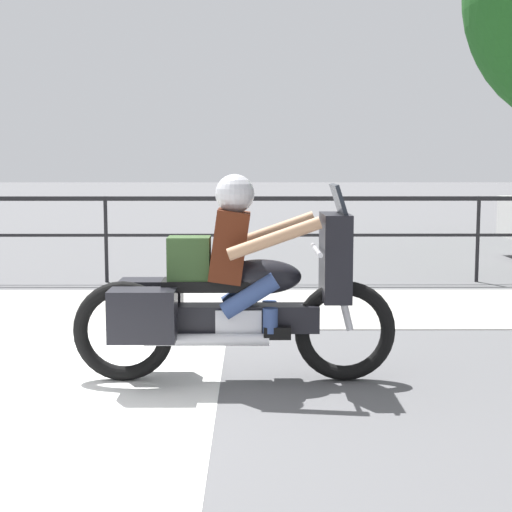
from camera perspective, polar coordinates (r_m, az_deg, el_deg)
The scene contains 4 objects.
sidewalk_band at distance 9.11m, azimuth -12.99°, elevation -3.68°, with size 44.00×2.40×0.01m, color #A8A59E.
crosswalk_band at distance 5.63m, azimuth -17.33°, elevation -10.35°, with size 2.77×6.00×0.01m, color silver.
fence_railing at distance 10.89m, azimuth -10.89°, elevation 2.96°, with size 36.00×0.05×1.18m.
motorcycle at distance 5.85m, azimuth -1.71°, elevation -2.50°, with size 2.42×0.76×1.55m.
Camera 1 is at (2.00, -5.34, 1.64)m, focal length 55.00 mm.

